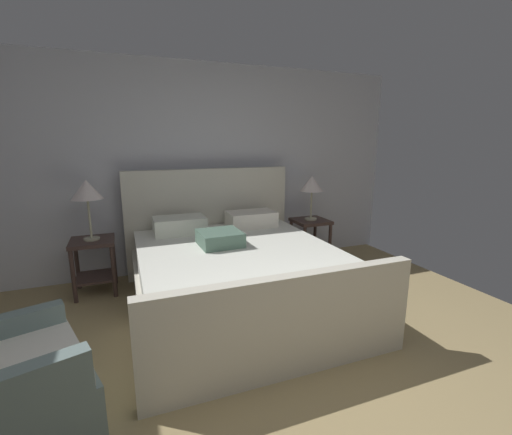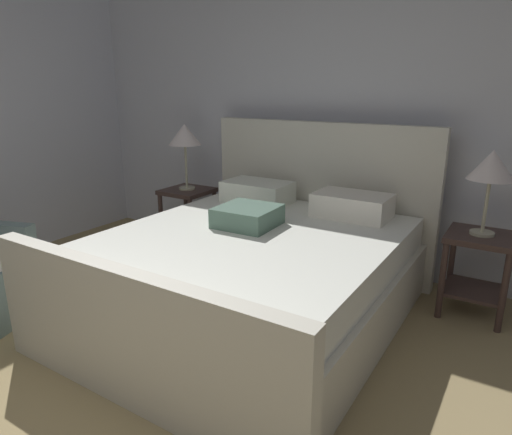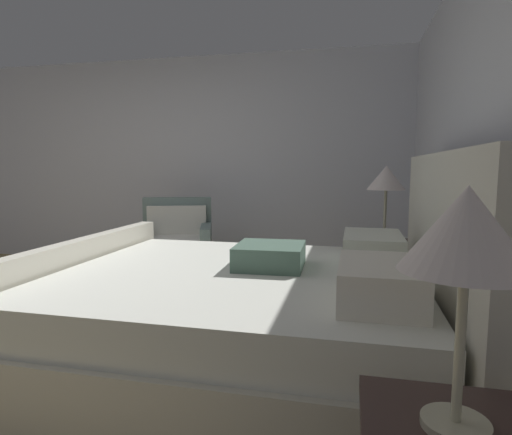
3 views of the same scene
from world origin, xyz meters
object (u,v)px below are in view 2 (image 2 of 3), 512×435
Objects in this scene: bed at (255,268)px; nightstand_left at (188,208)px; table_lamp_left at (185,136)px; nightstand_right at (478,261)px; table_lamp_right at (492,167)px.

bed reaches higher than nightstand_left.
nightstand_left is at bearing -63.43° from table_lamp_left.
nightstand_left is at bearing 147.49° from bed.
table_lamp_right is (0.00, 0.00, 0.66)m from nightstand_right.
table_lamp_right is 0.91× the size of table_lamp_left.
bed reaches higher than table_lamp_left.
bed reaches higher than nightstand_right.
table_lamp_left reaches higher than table_lamp_right.
table_lamp_left is at bearing 179.62° from table_lamp_right.
table_lamp_left is (-2.65, 0.02, 0.72)m from nightstand_right.
bed is at bearing -148.05° from table_lamp_right.
table_lamp_right is 2.73m from nightstand_left.
bed is at bearing -148.05° from nightstand_right.
table_lamp_right is at bearing 31.95° from bed.
bed is 1.75m from table_lamp_left.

